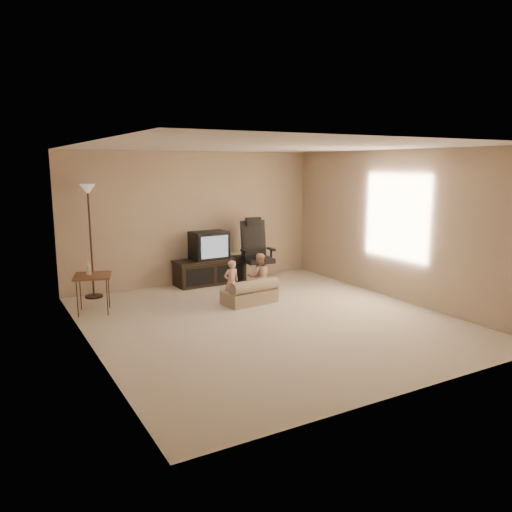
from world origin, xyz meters
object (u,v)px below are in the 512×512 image
(side_table, at_px, (92,276))
(toddler_left, at_px, (231,282))
(tv_stand, at_px, (210,262))
(floor_lamp, at_px, (89,216))
(office_chair, at_px, (256,261))
(child_sofa, at_px, (251,293))
(toddler_right, at_px, (259,276))

(side_table, distance_m, toddler_left, 2.17)
(tv_stand, distance_m, floor_lamp, 2.38)
(side_table, bearing_deg, toddler_left, -16.16)
(tv_stand, distance_m, side_table, 2.51)
(tv_stand, distance_m, office_chair, 0.89)
(tv_stand, bearing_deg, side_table, -161.95)
(floor_lamp, height_order, child_sofa, floor_lamp)
(toddler_left, bearing_deg, tv_stand, -102.90)
(office_chair, relative_size, toddler_right, 1.60)
(tv_stand, xyz_separation_m, child_sofa, (-0.00, -1.62, -0.25))
(tv_stand, relative_size, toddler_right, 1.80)
(toddler_right, bearing_deg, floor_lamp, -11.35)
(floor_lamp, bearing_deg, toddler_left, -38.81)
(tv_stand, relative_size, toddler_left, 1.96)
(office_chair, height_order, floor_lamp, floor_lamp)
(toddler_right, bearing_deg, tv_stand, -59.58)
(side_table, height_order, floor_lamp, floor_lamp)
(side_table, xyz_separation_m, toddler_left, (2.08, -0.60, -0.21))
(child_sofa, height_order, toddler_right, toddler_right)
(side_table, bearing_deg, child_sofa, -17.89)
(toddler_left, bearing_deg, child_sofa, 148.10)
(office_chair, bearing_deg, toddler_right, -110.55)
(toddler_left, xyz_separation_m, toddler_right, (0.53, 0.01, 0.03))
(tv_stand, xyz_separation_m, toddler_left, (-0.28, -1.46, -0.05))
(office_chair, relative_size, side_table, 1.58)
(tv_stand, relative_size, child_sofa, 1.57)
(tv_stand, distance_m, toddler_left, 1.49)
(tv_stand, relative_size, side_table, 1.77)
(toddler_right, bearing_deg, office_chair, -96.57)
(child_sofa, bearing_deg, toddler_left, 144.41)
(floor_lamp, relative_size, child_sofa, 2.14)
(floor_lamp, bearing_deg, tv_stand, -1.54)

